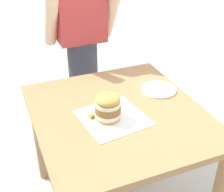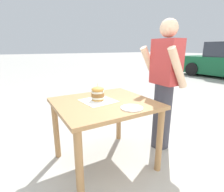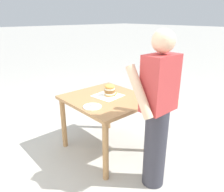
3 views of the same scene
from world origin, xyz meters
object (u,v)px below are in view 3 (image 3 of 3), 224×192
object	(u,v)px
patio_table	(107,106)
pickle_spear	(115,94)
side_plate_with_forks	(92,107)
diner_across_table	(158,111)
sandwich	(110,90)

from	to	relation	value
patio_table	pickle_spear	bearing A→B (deg)	176.12
pickle_spear	side_plate_with_forks	xyz separation A→B (m)	(0.48, 0.12, -0.01)
diner_across_table	sandwich	bearing A→B (deg)	-98.59
sandwich	side_plate_with_forks	distance (m)	0.46
sandwich	diner_across_table	world-z (taller)	diner_across_table
diner_across_table	patio_table	bearing A→B (deg)	-93.60
patio_table	diner_across_table	size ratio (longest dim) A/B	0.62
patio_table	side_plate_with_forks	size ratio (longest dim) A/B	4.73
side_plate_with_forks	diner_across_table	bearing A→B (deg)	111.30
patio_table	sandwich	bearing A→B (deg)	-154.86
patio_table	diner_across_table	distance (m)	0.89
pickle_spear	sandwich	bearing A→B (deg)	-39.37
diner_across_table	pickle_spear	bearing A→B (deg)	-102.84
pickle_spear	diner_across_table	xyz separation A→B (m)	(0.19, 0.84, 0.09)
sandwich	side_plate_with_forks	size ratio (longest dim) A/B	0.86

